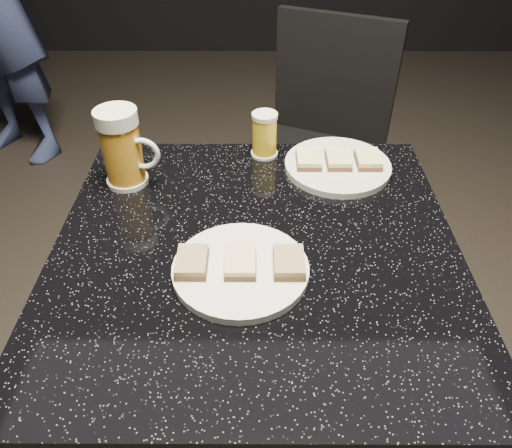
# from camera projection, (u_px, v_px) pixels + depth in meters

# --- Properties ---
(plate_large) EXTENTS (0.22, 0.22, 0.01)m
(plate_large) POSITION_uv_depth(u_px,v_px,m) (241.00, 269.00, 0.80)
(plate_large) COLOR white
(plate_large) RESTS_ON table
(plate_small) EXTENTS (0.22, 0.22, 0.01)m
(plate_small) POSITION_uv_depth(u_px,v_px,m) (338.00, 166.00, 1.05)
(plate_small) COLOR silver
(plate_small) RESTS_ON table
(table) EXTENTS (0.70, 0.70, 0.75)m
(table) POSITION_uv_depth(u_px,v_px,m) (256.00, 336.00, 1.01)
(table) COLOR black
(table) RESTS_ON floor
(beer_mug) EXTENTS (0.12, 0.08, 0.16)m
(beer_mug) POSITION_uv_depth(u_px,v_px,m) (123.00, 148.00, 0.96)
(beer_mug) COLOR silver
(beer_mug) RESTS_ON table
(beer_tumbler) EXTENTS (0.06, 0.06, 0.10)m
(beer_tumbler) POSITION_uv_depth(u_px,v_px,m) (265.00, 135.00, 1.06)
(beer_tumbler) COLOR silver
(beer_tumbler) RESTS_ON table
(chair) EXTENTS (0.52, 0.52, 0.87)m
(chair) POSITION_uv_depth(u_px,v_px,m) (320.00, 140.00, 1.64)
(chair) COLOR black
(chair) RESTS_ON floor
(canapes_on_plate_large) EXTENTS (0.21, 0.07, 0.02)m
(canapes_on_plate_large) POSITION_uv_depth(u_px,v_px,m) (240.00, 262.00, 0.79)
(canapes_on_plate_large) COLOR #4C3521
(canapes_on_plate_large) RESTS_ON plate_large
(canapes_on_plate_small) EXTENTS (0.17, 0.07, 0.02)m
(canapes_on_plate_small) POSITION_uv_depth(u_px,v_px,m) (338.00, 159.00, 1.03)
(canapes_on_plate_small) COLOR #4C3521
(canapes_on_plate_small) RESTS_ON plate_small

